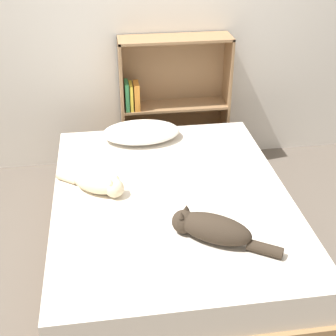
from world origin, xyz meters
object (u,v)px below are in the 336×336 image
Objects in this scene: cat_light at (97,182)px; bed at (171,225)px; pillow at (141,132)px; cat_dark at (211,228)px; bookshelf at (171,102)px.

bed is at bearing 24.07° from cat_light.
bed is 3.36× the size of pillow.
cat_light is at bearing -116.97° from pillow.
cat_light is at bearing 167.86° from bed.
cat_dark is 0.49× the size of bookshelf.
pillow is at bearing -45.76° from cat_dark.
pillow is 1.25m from cat_dark.
bed is at bearing -40.17° from cat_dark.
cat_dark is at bearing -91.06° from bookshelf.
bookshelf reaches higher than bed.
pillow is (-0.12, 0.76, 0.30)m from bed.
cat_dark is 1.68m from bookshelf.
cat_dark is at bearing -72.24° from bed.
cat_dark reaches higher than bed.
cat_light is at bearing -10.92° from cat_dark.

